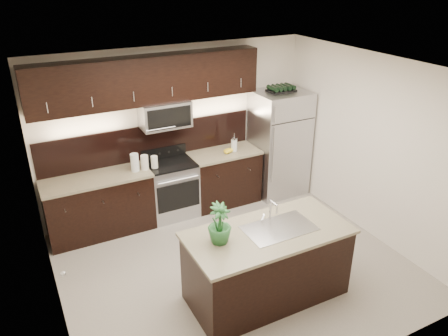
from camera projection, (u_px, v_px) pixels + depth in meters
name	position (u px, v px, depth m)	size (l,w,h in m)	color
ground	(234.00, 265.00, 6.04)	(4.50, 4.50, 0.00)	gray
room_walls	(229.00, 155.00, 5.25)	(4.52, 4.02, 2.71)	silver
counter_run	(160.00, 191.00, 7.01)	(3.51, 0.65, 0.94)	black
upper_fixtures	(151.00, 87.00, 6.44)	(3.49, 0.40, 1.66)	black
island	(267.00, 264.00, 5.31)	(1.96, 0.96, 0.94)	black
sink_faucet	(279.00, 227.00, 5.18)	(0.84, 0.50, 0.28)	silver
refrigerator	(278.00, 143.00, 7.69)	(0.89, 0.81, 1.85)	#B2B2B7
wine_rack	(281.00, 88.00, 7.28)	(0.46, 0.28, 0.11)	black
plant	(220.00, 224.00, 4.83)	(0.27, 0.27, 0.48)	#245A28
canisters	(142.00, 162.00, 6.61)	(0.41, 0.15, 0.27)	silver
french_press	(234.00, 145.00, 7.28)	(0.11, 0.11, 0.31)	silver
bananas	(226.00, 152.00, 7.22)	(0.20, 0.16, 0.06)	gold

